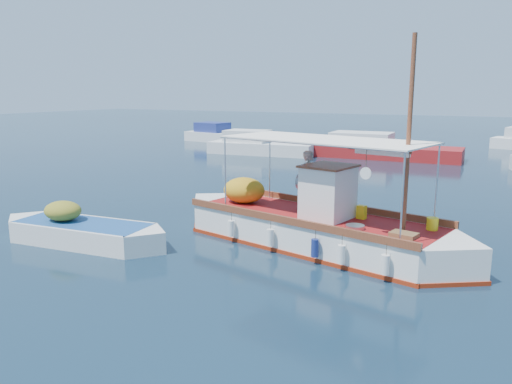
% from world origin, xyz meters
% --- Properties ---
extents(ground, '(160.00, 160.00, 0.00)m').
position_xyz_m(ground, '(0.00, 0.00, 0.00)').
color(ground, black).
rests_on(ground, ground).
extents(fishing_caique, '(9.18, 3.96, 5.73)m').
position_xyz_m(fishing_caique, '(0.49, 0.63, 0.51)').
color(fishing_caique, white).
rests_on(fishing_caique, ground).
extents(dinghy, '(5.44, 1.90, 1.33)m').
position_xyz_m(dinghy, '(-5.33, -2.25, 0.28)').
color(dinghy, white).
rests_on(dinghy, ground).
extents(bg_boat_nw, '(7.47, 3.00, 1.80)m').
position_xyz_m(bg_boat_nw, '(-10.16, 18.21, 0.49)').
color(bg_boat_nw, silver).
rests_on(bg_boat_nw, ground).
extents(bg_boat_n, '(9.63, 3.06, 1.80)m').
position_xyz_m(bg_boat_n, '(-2.41, 20.00, 0.49)').
color(bg_boat_n, maroon).
rests_on(bg_boat_n, ground).
extents(bg_boat_far_w, '(6.73, 3.33, 1.80)m').
position_xyz_m(bg_boat_far_w, '(-16.99, 24.11, 0.49)').
color(bg_boat_far_w, silver).
rests_on(bg_boat_far_w, ground).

